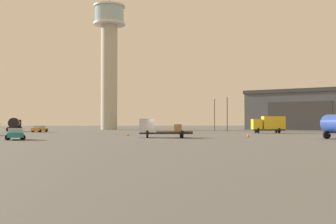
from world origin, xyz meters
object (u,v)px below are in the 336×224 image
car_teal (15,134)px  traffic_cone_near_left (248,135)px  truck_flatbed_silver (157,128)px  truck_box_yellow (269,124)px  truck_fuel_tanker_black (15,124)px  control_tower (109,53)px  light_post_east (227,110)px  car_orange (40,129)px  traffic_cone_near_right (128,134)px  light_post_west (215,111)px

car_teal → traffic_cone_near_left: 30.11m
truck_flatbed_silver → truck_box_yellow: 31.66m
car_teal → truck_fuel_tanker_black: bearing=0.1°
control_tower → traffic_cone_near_left: 69.87m
truck_flatbed_silver → light_post_east: 48.76m
car_orange → traffic_cone_near_right: size_ratio=7.11×
truck_fuel_tanker_black → car_teal: bearing=-175.1°
light_post_west → traffic_cone_near_right: bearing=-119.9°
truck_flatbed_silver → car_teal: 17.70m
truck_fuel_tanker_black → light_post_west: bearing=-93.8°
truck_flatbed_silver → traffic_cone_near_right: bearing=-64.5°
traffic_cone_near_left → truck_box_yellow: bearing=64.5°
truck_fuel_tanker_black → light_post_east: bearing=-95.3°
control_tower → truck_box_yellow: size_ratio=6.30×
control_tower → car_teal: 71.95m
truck_fuel_tanker_black → truck_box_yellow: size_ratio=0.95×
truck_flatbed_silver → car_orange: truck_flatbed_silver is taller
light_post_east → traffic_cone_near_right: 42.87m
truck_fuel_tanker_black → light_post_west: size_ratio=0.73×
control_tower → traffic_cone_near_right: 58.74m
car_teal → traffic_cone_near_left: bearing=-94.1°
car_teal → light_post_west: bearing=-49.1°
truck_flatbed_silver → car_teal: bearing=18.5°
truck_fuel_tanker_black → traffic_cone_near_left: truck_fuel_tanker_black is taller
light_post_west → light_post_east: size_ratio=0.96×
truck_box_yellow → control_tower: bearing=-47.8°
traffic_cone_near_right → control_tower: bearing=95.9°
truck_flatbed_silver → light_post_west: light_post_west is taller
truck_flatbed_silver → car_orange: (-22.50, 34.28, -0.50)m
truck_flatbed_silver → traffic_cone_near_left: truck_flatbed_silver is taller
car_teal → light_post_west: size_ratio=0.56×
truck_fuel_tanker_black → truck_box_yellow: (51.93, -18.07, 0.08)m
truck_fuel_tanker_black → car_orange: 8.89m
truck_fuel_tanker_black → traffic_cone_near_left: size_ratio=9.73×
truck_fuel_tanker_black → car_orange: (6.67, -5.80, -0.94)m
car_orange → truck_box_yellow: bearing=-90.3°
truck_box_yellow → traffic_cone_near_right: size_ratio=9.60×
truck_fuel_tanker_black → traffic_cone_near_right: 40.08m
light_post_west → traffic_cone_near_left: light_post_west is taller
truck_box_yellow → traffic_cone_near_right: truck_box_yellow is taller
car_orange → light_post_west: light_post_west is taller
car_orange → light_post_east: size_ratio=0.55×
truck_flatbed_silver → traffic_cone_near_left: bearing=-174.7°
truck_box_yellow → car_orange: truck_box_yellow is taller
truck_fuel_tanker_black → traffic_cone_near_right: truck_fuel_tanker_black is taller
light_post_west → traffic_cone_near_left: bearing=-95.7°
truck_box_yellow → traffic_cone_near_left: bearing=68.8°
truck_box_yellow → light_post_west: 24.20m
traffic_cone_near_left → traffic_cone_near_right: 18.45m
truck_flatbed_silver → light_post_east: size_ratio=0.84×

